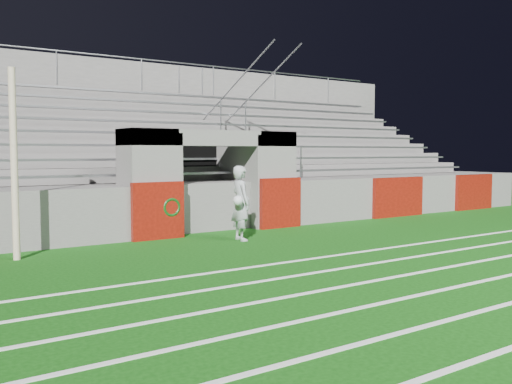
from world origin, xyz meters
TOP-DOWN VIEW (x-y plane):
  - ground at (0.00, 0.00)m, footprint 90.00×90.00m
  - field_post at (-5.10, 2.16)m, footprint 0.13×0.13m
  - stadium_structure at (0.00, 7.97)m, footprint 26.00×8.48m
  - goalkeeper_with_ball at (-0.30, 1.70)m, footprint 0.61×0.72m
  - hose_coil at (-1.47, 2.93)m, footprint 0.49×0.14m

SIDE VIEW (x-z plane):
  - ground at x=0.00m, z-range 0.00..0.00m
  - hose_coil at x=-1.47m, z-range 0.50..1.06m
  - goalkeeper_with_ball at x=-0.30m, z-range 0.00..1.74m
  - stadium_structure at x=0.00m, z-range -1.22..4.20m
  - field_post at x=-5.10m, z-range 0.00..3.62m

